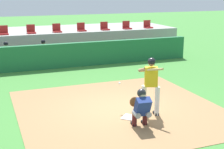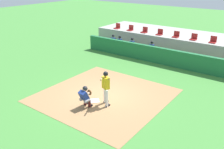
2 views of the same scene
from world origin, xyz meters
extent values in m
plane|color=#428438|center=(0.00, 0.00, 0.00)|extent=(80.00, 80.00, 0.00)
cube|color=#9E754C|center=(0.00, 0.00, 0.01)|extent=(6.40, 6.40, 0.01)
cube|color=white|center=(0.00, -0.80, 0.02)|extent=(0.62, 0.62, 0.02)
cylinder|color=silver|center=(0.54, -0.63, 0.46)|extent=(0.15, 0.15, 0.92)
cylinder|color=silver|center=(0.86, -0.90, 0.46)|extent=(0.15, 0.15, 0.92)
cube|color=gold|center=(0.70, -0.77, 1.22)|extent=(0.44, 0.36, 0.60)
sphere|color=#996B4C|center=(0.70, -0.77, 1.65)|extent=(0.21, 0.21, 0.21)
sphere|color=black|center=(0.70, -0.77, 1.68)|extent=(0.24, 0.24, 0.24)
cylinder|color=#996B4C|center=(0.45, -0.65, 1.43)|extent=(0.20, 0.27, 0.17)
cylinder|color=#996B4C|center=(0.65, -0.67, 1.43)|extent=(0.55, 0.33, 0.18)
cylinder|color=tan|center=(0.60, -0.92, 1.48)|extent=(0.46, 0.77, 0.24)
cube|color=black|center=(0.55, -0.57, 0.04)|extent=(0.15, 0.27, 0.09)
cube|color=black|center=(0.86, -0.84, 0.04)|extent=(0.15, 0.27, 0.09)
cylinder|color=gray|center=(-0.15, -1.55, 0.42)|extent=(0.19, 0.33, 0.16)
cylinder|color=#4C1919|center=(-0.13, -1.40, 0.21)|extent=(0.14, 0.14, 0.42)
cube|color=black|center=(-0.13, -1.34, 0.04)|extent=(0.13, 0.25, 0.08)
cylinder|color=gray|center=(0.17, -1.58, 0.42)|extent=(0.19, 0.33, 0.16)
cylinder|color=#4C1919|center=(0.19, -1.43, 0.21)|extent=(0.14, 0.14, 0.42)
cube|color=black|center=(0.19, -1.37, 0.04)|extent=(0.13, 0.25, 0.08)
cube|color=navy|center=(0.01, -1.61, 0.64)|extent=(0.44, 0.47, 0.57)
cube|color=#2D2D33|center=(0.02, -1.49, 0.64)|extent=(0.40, 0.29, 0.45)
sphere|color=beige|center=(0.02, -1.53, 0.98)|extent=(0.21, 0.21, 0.21)
sphere|color=#232328|center=(0.02, -1.51, 1.00)|extent=(0.25, 0.25, 0.25)
cylinder|color=beige|center=(-0.01, -1.39, 0.64)|extent=(0.14, 0.46, 0.10)
ellipsoid|color=brown|center=(-0.03, -1.16, 0.64)|extent=(0.29, 0.14, 0.30)
sphere|color=white|center=(-0.02, -0.02, 0.89)|extent=(0.07, 0.07, 0.07)
cube|color=#1E6638|center=(0.00, 6.50, 0.60)|extent=(13.00, 0.30, 1.20)
cube|color=olive|center=(0.00, 7.50, 0.23)|extent=(11.80, 0.44, 0.45)
cylinder|color=#939399|center=(-4.99, 7.25, 0.49)|extent=(0.15, 0.40, 0.15)
cylinder|color=#939399|center=(-4.99, 7.05, 0.23)|extent=(0.13, 0.13, 0.45)
cube|color=maroon|center=(-4.99, 7.00, 0.04)|extent=(0.11, 0.24, 0.08)
cylinder|color=#939399|center=(-4.73, 7.25, 0.49)|extent=(0.15, 0.40, 0.15)
cylinder|color=#939399|center=(-4.73, 7.05, 0.23)|extent=(0.13, 0.13, 0.45)
cube|color=maroon|center=(-4.73, 7.00, 0.04)|extent=(0.11, 0.24, 0.08)
cube|color=navy|center=(-4.86, 7.47, 0.76)|extent=(0.36, 0.22, 0.54)
sphere|color=tan|center=(-4.86, 7.47, 1.15)|extent=(0.20, 0.20, 0.20)
sphere|color=black|center=(-4.86, 7.47, 1.19)|extent=(0.22, 0.22, 0.22)
cylinder|color=tan|center=(-5.06, 7.33, 0.65)|extent=(0.09, 0.41, 0.22)
cylinder|color=tan|center=(-4.66, 7.33, 0.65)|extent=(0.09, 0.41, 0.22)
cylinder|color=#939399|center=(-4.30, 7.25, 0.49)|extent=(0.15, 0.40, 0.15)
cylinder|color=#939399|center=(-4.30, 7.05, 0.23)|extent=(0.13, 0.13, 0.45)
cube|color=maroon|center=(-4.30, 7.00, 0.04)|extent=(0.11, 0.24, 0.08)
cylinder|color=#939399|center=(-4.04, 7.25, 0.49)|extent=(0.15, 0.40, 0.15)
cylinder|color=#939399|center=(-4.04, 7.05, 0.23)|extent=(0.13, 0.13, 0.45)
cube|color=maroon|center=(-4.04, 7.00, 0.04)|extent=(0.11, 0.24, 0.08)
cube|color=navy|center=(-4.17, 7.47, 0.76)|extent=(0.36, 0.22, 0.54)
sphere|color=#996B4C|center=(-4.17, 7.47, 1.15)|extent=(0.20, 0.20, 0.20)
sphere|color=black|center=(-4.17, 7.47, 1.19)|extent=(0.22, 0.22, 0.22)
cylinder|color=#996B4C|center=(-4.37, 7.33, 0.65)|extent=(0.09, 0.41, 0.22)
cylinder|color=#996B4C|center=(-3.97, 7.33, 0.65)|extent=(0.09, 0.41, 0.22)
cylinder|color=#939399|center=(-3.07, 7.25, 0.49)|extent=(0.15, 0.40, 0.15)
cylinder|color=#939399|center=(-3.07, 7.05, 0.23)|extent=(0.13, 0.13, 0.45)
cube|color=maroon|center=(-3.07, 7.00, 0.04)|extent=(0.11, 0.24, 0.08)
cylinder|color=#939399|center=(-2.81, 7.25, 0.49)|extent=(0.15, 0.40, 0.15)
cylinder|color=#939399|center=(-2.81, 7.05, 0.23)|extent=(0.13, 0.13, 0.45)
cube|color=maroon|center=(-2.81, 7.00, 0.04)|extent=(0.11, 0.24, 0.08)
cube|color=navy|center=(-2.94, 7.47, 0.76)|extent=(0.36, 0.22, 0.54)
sphere|color=tan|center=(-2.94, 7.47, 1.15)|extent=(0.20, 0.20, 0.20)
sphere|color=black|center=(-2.94, 7.47, 1.19)|extent=(0.22, 0.22, 0.22)
cylinder|color=tan|center=(-3.14, 7.33, 0.65)|extent=(0.09, 0.41, 0.22)
cylinder|color=tan|center=(-2.74, 7.33, 0.65)|extent=(0.09, 0.41, 0.22)
cylinder|color=#939399|center=(-1.26, 7.25, 0.49)|extent=(0.15, 0.40, 0.15)
cylinder|color=#939399|center=(-1.26, 7.05, 0.23)|extent=(0.13, 0.13, 0.45)
cube|color=maroon|center=(-1.26, 7.00, 0.04)|extent=(0.11, 0.24, 0.08)
cylinder|color=#939399|center=(-1.00, 7.25, 0.49)|extent=(0.15, 0.40, 0.15)
cylinder|color=#939399|center=(-1.00, 7.05, 0.23)|extent=(0.13, 0.13, 0.45)
cube|color=maroon|center=(-1.00, 7.00, 0.04)|extent=(0.11, 0.24, 0.08)
cube|color=navy|center=(-1.13, 7.47, 0.76)|extent=(0.36, 0.22, 0.54)
sphere|color=brown|center=(-1.13, 7.47, 1.15)|extent=(0.20, 0.20, 0.20)
sphere|color=black|center=(-1.13, 7.47, 1.19)|extent=(0.22, 0.22, 0.22)
cylinder|color=brown|center=(-1.33, 7.33, 0.65)|extent=(0.09, 0.41, 0.22)
cylinder|color=brown|center=(-0.93, 7.33, 0.65)|extent=(0.09, 0.41, 0.22)
cube|color=#9E9E99|center=(0.00, 10.90, 0.70)|extent=(15.00, 4.40, 1.40)
cube|color=#A51E1E|center=(-5.78, 9.30, 1.44)|extent=(0.46, 0.46, 0.08)
cube|color=#A51E1E|center=(-5.78, 9.50, 1.68)|extent=(0.46, 0.06, 0.40)
cube|color=#A51E1E|center=(-4.33, 9.30, 1.44)|extent=(0.46, 0.46, 0.08)
cube|color=#A51E1E|center=(-4.33, 9.50, 1.68)|extent=(0.46, 0.06, 0.40)
cube|color=#A51E1E|center=(-2.89, 9.30, 1.44)|extent=(0.46, 0.46, 0.08)
cube|color=#A51E1E|center=(-2.89, 9.50, 1.68)|extent=(0.46, 0.06, 0.40)
cube|color=#A51E1E|center=(-1.44, 9.30, 1.44)|extent=(0.46, 0.46, 0.08)
cube|color=#A51E1E|center=(-1.44, 9.50, 1.68)|extent=(0.46, 0.06, 0.40)
cube|color=#A51E1E|center=(0.00, 9.30, 1.44)|extent=(0.46, 0.46, 0.08)
cube|color=#A51E1E|center=(0.00, 9.50, 1.68)|extent=(0.46, 0.06, 0.40)
cube|color=#A51E1E|center=(1.44, 9.30, 1.44)|extent=(0.46, 0.46, 0.08)
cube|color=#A51E1E|center=(1.44, 9.50, 1.68)|extent=(0.46, 0.06, 0.40)
cube|color=#A51E1E|center=(2.89, 9.30, 1.44)|extent=(0.46, 0.46, 0.08)
cube|color=#A51E1E|center=(2.89, 9.50, 1.68)|extent=(0.46, 0.06, 0.40)
camera|label=1|loc=(-3.89, -9.34, 3.79)|focal=53.17mm
camera|label=2|loc=(7.41, -9.36, 6.10)|focal=39.47mm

